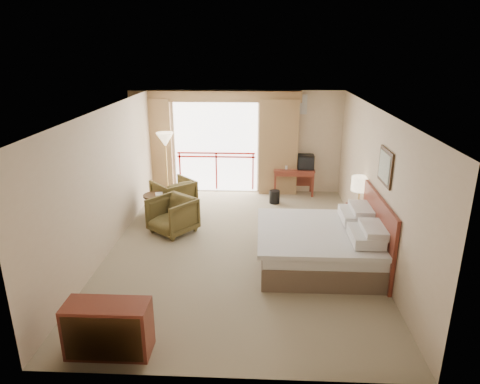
# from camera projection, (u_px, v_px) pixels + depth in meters

# --- Properties ---
(floor) EXTENTS (7.00, 7.00, 0.00)m
(floor) POSITION_uv_depth(u_px,v_px,m) (240.00, 247.00, 8.43)
(floor) COLOR gray
(floor) RESTS_ON ground
(ceiling) EXTENTS (7.00, 7.00, 0.00)m
(ceiling) POSITION_uv_depth(u_px,v_px,m) (240.00, 109.00, 7.55)
(ceiling) COLOR white
(ceiling) RESTS_ON wall_back
(wall_back) EXTENTS (5.00, 0.00, 5.00)m
(wall_back) POSITION_uv_depth(u_px,v_px,m) (246.00, 142.00, 11.29)
(wall_back) COLOR #CEB592
(wall_back) RESTS_ON ground
(wall_front) EXTENTS (5.00, 0.00, 5.00)m
(wall_front) POSITION_uv_depth(u_px,v_px,m) (224.00, 279.00, 4.68)
(wall_front) COLOR #CEB592
(wall_front) RESTS_ON ground
(wall_left) EXTENTS (0.00, 7.00, 7.00)m
(wall_left) POSITION_uv_depth(u_px,v_px,m) (108.00, 180.00, 8.10)
(wall_left) COLOR #CEB592
(wall_left) RESTS_ON ground
(wall_right) EXTENTS (0.00, 7.00, 7.00)m
(wall_right) POSITION_uv_depth(u_px,v_px,m) (375.00, 184.00, 7.88)
(wall_right) COLOR #CEB592
(wall_right) RESTS_ON ground
(balcony_door) EXTENTS (2.40, 0.00, 2.40)m
(balcony_door) POSITION_uv_depth(u_px,v_px,m) (216.00, 147.00, 11.36)
(balcony_door) COLOR white
(balcony_door) RESTS_ON wall_back
(balcony_railing) EXTENTS (2.09, 0.03, 1.02)m
(balcony_railing) POSITION_uv_depth(u_px,v_px,m) (216.00, 162.00, 11.47)
(balcony_railing) COLOR #B6180F
(balcony_railing) RESTS_ON wall_back
(curtain_left) EXTENTS (1.00, 0.26, 2.50)m
(curtain_left) POSITION_uv_depth(u_px,v_px,m) (153.00, 146.00, 11.30)
(curtain_left) COLOR olive
(curtain_left) RESTS_ON wall_back
(curtain_right) EXTENTS (1.00, 0.26, 2.50)m
(curtain_right) POSITION_uv_depth(u_px,v_px,m) (278.00, 147.00, 11.15)
(curtain_right) COLOR olive
(curtain_right) RESTS_ON wall_back
(valance) EXTENTS (4.40, 0.22, 0.28)m
(valance) POSITION_uv_depth(u_px,v_px,m) (215.00, 96.00, 10.83)
(valance) COLOR olive
(valance) RESTS_ON wall_back
(hvac_vent) EXTENTS (0.50, 0.04, 0.50)m
(hvac_vent) POSITION_uv_depth(u_px,v_px,m) (297.00, 104.00, 10.88)
(hvac_vent) COLOR silver
(hvac_vent) RESTS_ON wall_back
(bed) EXTENTS (2.13, 2.06, 0.97)m
(bed) POSITION_uv_depth(u_px,v_px,m) (321.00, 245.00, 7.67)
(bed) COLOR brown
(bed) RESTS_ON floor
(headboard) EXTENTS (0.06, 2.10, 1.30)m
(headboard) POSITION_uv_depth(u_px,v_px,m) (377.00, 232.00, 7.54)
(headboard) COLOR maroon
(headboard) RESTS_ON wall_right
(framed_art) EXTENTS (0.04, 0.72, 0.60)m
(framed_art) POSITION_uv_depth(u_px,v_px,m) (385.00, 167.00, 7.15)
(framed_art) COLOR black
(framed_art) RESTS_ON wall_right
(nightstand) EXTENTS (0.50, 0.58, 0.65)m
(nightstand) POSITION_uv_depth(u_px,v_px,m) (357.00, 222.00, 8.79)
(nightstand) COLOR maroon
(nightstand) RESTS_ON floor
(table_lamp) EXTENTS (0.35, 0.35, 0.62)m
(table_lamp) POSITION_uv_depth(u_px,v_px,m) (360.00, 184.00, 8.57)
(table_lamp) COLOR tan
(table_lamp) RESTS_ON nightstand
(phone) EXTENTS (0.17, 0.14, 0.07)m
(phone) POSITION_uv_depth(u_px,v_px,m) (358.00, 208.00, 8.53)
(phone) COLOR black
(phone) RESTS_ON nightstand
(desk) EXTENTS (1.07, 0.52, 0.70)m
(desk) POSITION_uv_depth(u_px,v_px,m) (293.00, 174.00, 11.34)
(desk) COLOR maroon
(desk) RESTS_ON floor
(tv) EXTENTS (0.42, 0.33, 0.38)m
(tv) POSITION_uv_depth(u_px,v_px,m) (306.00, 162.00, 11.16)
(tv) COLOR black
(tv) RESTS_ON desk
(coffee_maker) EXTENTS (0.11, 0.11, 0.24)m
(coffee_maker) POSITION_uv_depth(u_px,v_px,m) (281.00, 164.00, 11.22)
(coffee_maker) COLOR black
(coffee_maker) RESTS_ON desk
(cup) EXTENTS (0.09, 0.09, 0.10)m
(cup) POSITION_uv_depth(u_px,v_px,m) (286.00, 167.00, 11.19)
(cup) COLOR white
(cup) RESTS_ON desk
(wastebasket) EXTENTS (0.33, 0.33, 0.33)m
(wastebasket) POSITION_uv_depth(u_px,v_px,m) (275.00, 197.00, 10.74)
(wastebasket) COLOR black
(wastebasket) RESTS_ON floor
(armchair_far) EXTENTS (1.20, 1.20, 0.78)m
(armchair_far) POSITION_uv_depth(u_px,v_px,m) (175.00, 211.00, 10.30)
(armchair_far) COLOR #473C1A
(armchair_far) RESTS_ON floor
(armchair_near) EXTENTS (1.17, 1.17, 0.77)m
(armchair_near) POSITION_uv_depth(u_px,v_px,m) (173.00, 232.00, 9.12)
(armchair_near) COLOR #473C1A
(armchair_near) RESTS_ON floor
(side_table) EXTENTS (0.55, 0.55, 0.60)m
(side_table) POSITION_uv_depth(u_px,v_px,m) (156.00, 203.00, 9.65)
(side_table) COLOR black
(side_table) RESTS_ON floor
(book) EXTENTS (0.22, 0.26, 0.02)m
(book) POSITION_uv_depth(u_px,v_px,m) (155.00, 195.00, 9.58)
(book) COLOR white
(book) RESTS_ON side_table
(floor_lamp) EXTENTS (0.44, 0.44, 1.72)m
(floor_lamp) POSITION_uv_depth(u_px,v_px,m) (165.00, 142.00, 10.69)
(floor_lamp) COLOR tan
(floor_lamp) RESTS_ON floor
(dresser) EXTENTS (1.07, 0.46, 0.71)m
(dresser) POSITION_uv_depth(u_px,v_px,m) (108.00, 329.00, 5.44)
(dresser) COLOR maroon
(dresser) RESTS_ON floor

